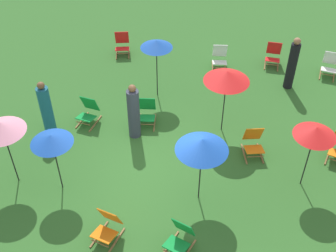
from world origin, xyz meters
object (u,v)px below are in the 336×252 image
(deckchair_1, at_px, (330,65))
(umbrella_1, at_px, (51,139))
(person_1, at_px, (292,64))
(umbrella_2, at_px, (316,132))
(deckchair_0, at_px, (220,58))
(deckchair_2, at_px, (180,237))
(deckchair_5, at_px, (107,226))
(umbrella_0, at_px, (227,76))
(deckchair_6, at_px, (253,143))
(deckchair_7, at_px, (273,55))
(umbrella_5, at_px, (1,127))
(person_0, at_px, (134,113))
(deckchair_3, at_px, (88,111))
(umbrella_3, at_px, (156,44))
(deckchair_8, at_px, (122,44))
(deckchair_4, at_px, (147,112))
(person_2, at_px, (46,109))
(umbrella_4, at_px, (202,145))

(deckchair_1, xyz_separation_m, umbrella_1, (-6.57, -6.76, 1.25))
(person_1, bearing_deg, umbrella_2, -44.22)
(deckchair_0, height_order, deckchair_2, same)
(deckchair_5, distance_m, umbrella_0, 4.87)
(deckchair_0, relative_size, deckchair_6, 0.96)
(deckchair_0, bearing_deg, umbrella_2, -70.30)
(umbrella_2, bearing_deg, deckchair_1, 81.29)
(deckchair_7, bearing_deg, umbrella_0, -107.92)
(umbrella_2, bearing_deg, deckchair_0, 120.38)
(person_1, bearing_deg, deckchair_0, -155.86)
(umbrella_5, xyz_separation_m, person_0, (2.36, 2.36, -0.99))
(deckchair_3, height_order, umbrella_5, umbrella_5)
(deckchair_7, height_order, umbrella_0, umbrella_0)
(deckchair_5, xyz_separation_m, person_0, (-0.43, 3.41, 0.43))
(umbrella_3, bearing_deg, umbrella_0, -27.96)
(deckchair_7, relative_size, deckchair_8, 0.96)
(deckchair_2, relative_size, umbrella_5, 0.45)
(deckchair_3, xyz_separation_m, deckchair_4, (1.65, 0.38, 0.00))
(deckchair_2, xyz_separation_m, deckchair_7, (1.49, 7.95, 0.00))
(deckchair_0, xyz_separation_m, deckchair_5, (-1.34, -7.45, 0.00))
(deckchair_1, bearing_deg, deckchair_2, -107.34)
(deckchair_7, bearing_deg, deckchair_5, -111.69)
(deckchair_2, xyz_separation_m, deckchair_6, (1.25, 3.36, 0.00))
(deckchair_7, height_order, person_0, person_0)
(deckchair_2, xyz_separation_m, deckchair_8, (-3.76, 7.41, 0.00))
(deckchair_1, height_order, person_2, person_2)
(deckchair_7, xyz_separation_m, person_0, (-3.53, -4.64, 0.43))
(deckchair_8, bearing_deg, umbrella_5, -112.68)
(person_1, bearing_deg, umbrella_0, -85.09)
(umbrella_1, relative_size, umbrella_4, 0.90)
(deckchair_3, bearing_deg, deckchair_0, 56.05)
(deckchair_1, distance_m, deckchair_2, 8.46)
(umbrella_3, bearing_deg, deckchair_7, 37.89)
(deckchair_8, xyz_separation_m, person_1, (5.83, -0.69, 0.48))
(deckchair_2, height_order, deckchair_4, same)
(umbrella_2, bearing_deg, umbrella_1, -164.99)
(deckchair_2, distance_m, umbrella_5, 4.72)
(umbrella_2, bearing_deg, person_1, 96.52)
(person_1, bearing_deg, person_0, -101.07)
(umbrella_4, relative_size, person_1, 1.08)
(umbrella_3, distance_m, person_0, 2.24)
(umbrella_3, xyz_separation_m, person_2, (-2.53, -2.38, -1.03))
(deckchair_2, xyz_separation_m, umbrella_5, (-4.40, 0.95, 1.43))
(umbrella_2, bearing_deg, deckchair_2, -134.95)
(umbrella_0, xyz_separation_m, umbrella_2, (2.25, -1.58, -0.10))
(umbrella_0, height_order, umbrella_3, umbrella_0)
(deckchair_5, xyz_separation_m, deckchair_6, (2.85, 3.47, 0.00))
(deckchair_5, height_order, deckchair_8, same)
(umbrella_1, distance_m, umbrella_5, 1.19)
(umbrella_1, relative_size, person_2, 1.05)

